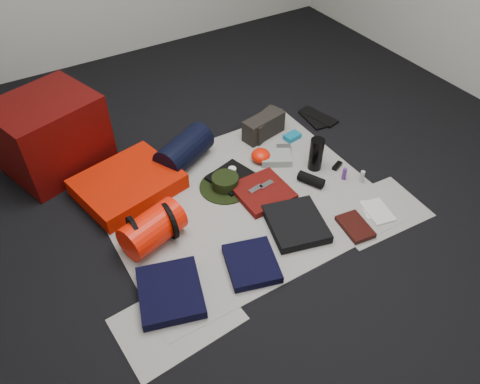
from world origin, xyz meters
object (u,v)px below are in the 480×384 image
navy_duffel (184,150)px  paperback_book (355,227)px  water_bottle (316,154)px  red_cabinet (51,135)px  compact_camera (284,149)px  sleeping_pad (128,184)px  stuff_sack (153,228)px

navy_duffel → paperback_book: (0.57, -1.05, -0.09)m
water_bottle → paperback_book: bearing=-103.9°
red_cabinet → compact_camera: size_ratio=6.04×
navy_duffel → water_bottle: (0.71, -0.49, 0.01)m
sleeping_pad → water_bottle: 1.22m
red_cabinet → stuff_sack: 1.01m
compact_camera → paperback_book: bearing=-67.0°
red_cabinet → sleeping_pad: bearing=-76.4°
red_cabinet → navy_duffel: red_cabinet is taller
red_cabinet → water_bottle: red_cabinet is taller
sleeping_pad → red_cabinet: bearing=121.2°
stuff_sack → compact_camera: size_ratio=3.54×
sleeping_pad → compact_camera: (1.07, -0.18, -0.03)m
red_cabinet → compact_camera: red_cabinet is taller
red_cabinet → compact_camera: 1.53m
water_bottle → compact_camera: size_ratio=2.34×
water_bottle → navy_duffel: bearing=145.2°
sleeping_pad → compact_camera: size_ratio=6.03×
stuff_sack → paperback_book: (1.03, -0.52, -0.09)m
stuff_sack → navy_duffel: navy_duffel is taller
navy_duffel → red_cabinet: bearing=123.0°
stuff_sack → navy_duffel: 0.71m
stuff_sack → paperback_book: bearing=-26.6°
sleeping_pad → navy_duffel: size_ratio=1.48×
sleeping_pad → navy_duffel: (0.43, 0.06, 0.05)m
stuff_sack → paperback_book: 1.16m
red_cabinet → water_bottle: size_ratio=2.58×
red_cabinet → compact_camera: (1.36, -0.66, -0.22)m
red_cabinet → navy_duffel: 0.85m
stuff_sack → water_bottle: bearing=2.1°
navy_duffel → compact_camera: 0.69m
navy_duffel → paperback_book: navy_duffel is taller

